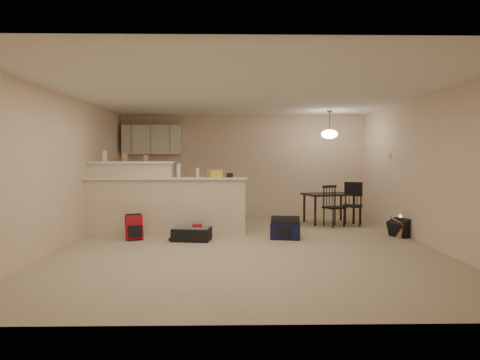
{
  "coord_description": "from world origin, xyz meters",
  "views": [
    {
      "loc": [
        -0.24,
        -7.16,
        1.46
      ],
      "look_at": [
        -0.1,
        0.7,
        1.05
      ],
      "focal_mm": 32.0,
      "sensor_mm": 36.0,
      "label": 1
    }
  ],
  "objects_px": {
    "dining_table": "(329,197)",
    "black_daypack": "(400,228)",
    "dining_chair_near": "(334,206)",
    "navy_duffel": "(285,231)",
    "dining_chair_far": "(353,205)",
    "suitcase": "(192,234)",
    "red_backpack": "(134,227)",
    "pendant_lamp": "(329,134)"
  },
  "relations": [
    {
      "from": "dining_chair_far",
      "to": "suitcase",
      "type": "distance_m",
      "value": 3.69
    },
    {
      "from": "navy_duffel",
      "to": "black_daypack",
      "type": "relative_size",
      "value": 1.48
    },
    {
      "from": "pendant_lamp",
      "to": "dining_chair_far",
      "type": "distance_m",
      "value": 1.63
    },
    {
      "from": "red_backpack",
      "to": "black_daypack",
      "type": "distance_m",
      "value": 4.85
    },
    {
      "from": "dining_chair_far",
      "to": "dining_chair_near",
      "type": "bearing_deg",
      "value": -142.42
    },
    {
      "from": "dining_chair_far",
      "to": "navy_duffel",
      "type": "height_order",
      "value": "dining_chair_far"
    },
    {
      "from": "pendant_lamp",
      "to": "red_backpack",
      "type": "xyz_separation_m",
      "value": [
        -3.9,
        -1.85,
        -1.77
      ]
    },
    {
      "from": "dining_table",
      "to": "red_backpack",
      "type": "height_order",
      "value": "dining_table"
    },
    {
      "from": "dining_table",
      "to": "red_backpack",
      "type": "distance_m",
      "value": 4.34
    },
    {
      "from": "pendant_lamp",
      "to": "black_daypack",
      "type": "relative_size",
      "value": 1.73
    },
    {
      "from": "dining_table",
      "to": "pendant_lamp",
      "type": "xyz_separation_m",
      "value": [
        -0.0,
        0.0,
        1.4
      ]
    },
    {
      "from": "dining_table",
      "to": "navy_duffel",
      "type": "height_order",
      "value": "dining_table"
    },
    {
      "from": "pendant_lamp",
      "to": "navy_duffel",
      "type": "distance_m",
      "value": 2.88
    },
    {
      "from": "dining_chair_near",
      "to": "navy_duffel",
      "type": "height_order",
      "value": "dining_chair_near"
    },
    {
      "from": "red_backpack",
      "to": "dining_chair_near",
      "type": "bearing_deg",
      "value": -3.17
    },
    {
      "from": "suitcase",
      "to": "navy_duffel",
      "type": "xyz_separation_m",
      "value": [
        1.67,
        0.1,
        0.03
      ]
    },
    {
      "from": "dining_chair_near",
      "to": "pendant_lamp",
      "type": "bearing_deg",
      "value": 62.75
    },
    {
      "from": "pendant_lamp",
      "to": "dining_chair_far",
      "type": "height_order",
      "value": "pendant_lamp"
    },
    {
      "from": "dining_chair_near",
      "to": "black_daypack",
      "type": "bearing_deg",
      "value": -79.84
    },
    {
      "from": "red_backpack",
      "to": "dining_chair_far",
      "type": "bearing_deg",
      "value": -3.36
    },
    {
      "from": "dining_table",
      "to": "dining_chair_near",
      "type": "bearing_deg",
      "value": -103.84
    },
    {
      "from": "dining_chair_near",
      "to": "dining_chair_far",
      "type": "height_order",
      "value": "dining_chair_far"
    },
    {
      "from": "dining_table",
      "to": "navy_duffel",
      "type": "xyz_separation_m",
      "value": [
        -1.2,
        -1.85,
        -0.44
      ]
    },
    {
      "from": "dining_table",
      "to": "suitcase",
      "type": "relative_size",
      "value": 1.86
    },
    {
      "from": "red_backpack",
      "to": "navy_duffel",
      "type": "xyz_separation_m",
      "value": [
        2.71,
        -0.0,
        -0.07
      ]
    },
    {
      "from": "black_daypack",
      "to": "suitcase",
      "type": "bearing_deg",
      "value": 64.79
    },
    {
      "from": "dining_table",
      "to": "pendant_lamp",
      "type": "relative_size",
      "value": 1.96
    },
    {
      "from": "dining_chair_near",
      "to": "red_backpack",
      "type": "distance_m",
      "value": 4.15
    },
    {
      "from": "dining_table",
      "to": "black_daypack",
      "type": "bearing_deg",
      "value": -75.27
    },
    {
      "from": "pendant_lamp",
      "to": "black_daypack",
      "type": "bearing_deg",
      "value": -60.66
    },
    {
      "from": "pendant_lamp",
      "to": "dining_chair_far",
      "type": "bearing_deg",
      "value": -38.98
    },
    {
      "from": "dining_table",
      "to": "dining_chair_far",
      "type": "height_order",
      "value": "dining_chair_far"
    },
    {
      "from": "pendant_lamp",
      "to": "navy_duffel",
      "type": "xyz_separation_m",
      "value": [
        -1.2,
        -1.85,
        -1.85
      ]
    },
    {
      "from": "dining_table",
      "to": "suitcase",
      "type": "bearing_deg",
      "value": -160.39
    },
    {
      "from": "dining_table",
      "to": "dining_chair_near",
      "type": "distance_m",
      "value": 0.51
    },
    {
      "from": "red_backpack",
      "to": "navy_duffel",
      "type": "distance_m",
      "value": 2.71
    },
    {
      "from": "pendant_lamp",
      "to": "dining_chair_near",
      "type": "relative_size",
      "value": 0.71
    },
    {
      "from": "dining_chair_near",
      "to": "suitcase",
      "type": "distance_m",
      "value": 3.24
    },
    {
      "from": "navy_duffel",
      "to": "black_daypack",
      "type": "height_order",
      "value": "black_daypack"
    },
    {
      "from": "dining_table",
      "to": "navy_duffel",
      "type": "relative_size",
      "value": 2.3
    },
    {
      "from": "suitcase",
      "to": "pendant_lamp",
      "type": "bearing_deg",
      "value": 42.24
    },
    {
      "from": "dining_chair_far",
      "to": "navy_duffel",
      "type": "relative_size",
      "value": 1.73
    }
  ]
}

